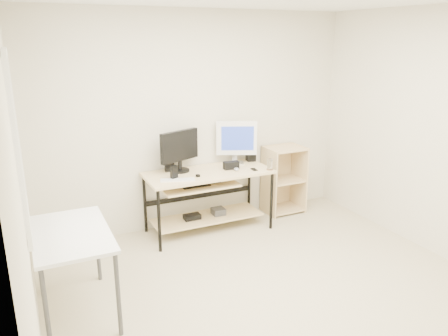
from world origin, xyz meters
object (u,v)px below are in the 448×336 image
Objects in this scene: side_table at (72,241)px; black_monitor at (180,148)px; desk at (206,189)px; shelf_unit at (282,179)px; white_imac at (237,139)px; audio_controller at (174,172)px.

black_monitor is at bearing 41.20° from side_table.
desk is 1.67× the size of shelf_unit.
white_imac reaches higher than audio_controller.
audio_controller is at bearing -170.83° from shelf_unit.
white_imac reaches higher than side_table.
white_imac is at bearing 179.23° from shelf_unit.
desk is 9.70× the size of audio_controller.
shelf_unit is 1.74× the size of black_monitor.
audio_controller is (1.22, 0.96, 0.16)m from side_table.
desk is 1.19m from shelf_unit.
black_monitor reaches higher than desk.
desk is 2.78× the size of white_imac.
desk is 1.97m from side_table.
audio_controller is (-0.92, -0.27, -0.23)m from white_imac.
audio_controller is at bearing -144.34° from black_monitor.
desk is at bearing -7.32° from audio_controller.
desk is at bearing 32.65° from side_table.
shelf_unit is (1.18, 0.16, -0.09)m from desk.
white_imac is (2.14, 1.23, 0.39)m from side_table.
black_monitor reaches higher than side_table.
audio_controller reaches higher than side_table.
audio_controller is at bearing 38.17° from side_table.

